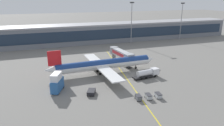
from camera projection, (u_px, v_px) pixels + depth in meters
The scene contains 13 objects.
ground_plane at pixel (122, 77), 82.39m from camera, with size 700.00×700.00×0.00m, color slate.
apron_lead_in_line at pixel (124, 75), 84.65m from camera, with size 0.30×80.00×0.01m, color yellow.
terminal_building at pixel (104, 33), 145.48m from camera, with size 195.21×16.51×12.47m.
main_airliner at pixel (104, 64), 85.73m from camera, with size 46.60×37.13×11.00m.
jet_bridge at pixel (120, 53), 98.18m from camera, with size 5.55×18.22×6.34m.
fuel_tanker at pixel (148, 73), 81.35m from camera, with size 11.03×3.82×3.25m.
catering_lift at pixel (57, 83), 69.11m from camera, with size 5.05×7.23×6.30m.
pushback_tug at pixel (91, 92), 67.52m from camera, with size 3.63×4.40×1.40m.
baggage_cart_0 at pixel (138, 97), 63.95m from camera, with size 1.89×2.81×1.48m.
baggage_cart_1 at pixel (148, 96), 64.63m from camera, with size 1.89×2.81×1.48m.
baggage_cart_2 at pixel (158, 95), 65.31m from camera, with size 1.89×2.81×1.48m.
apron_light_mast_0 at pixel (132, 20), 136.76m from camera, with size 2.80×0.50×26.52m.
apron_light_mast_1 at pixel (181, 19), 149.12m from camera, with size 2.80×0.50×25.78m.
Camera 1 is at (-29.60, -71.24, 29.70)m, focal length 34.22 mm.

